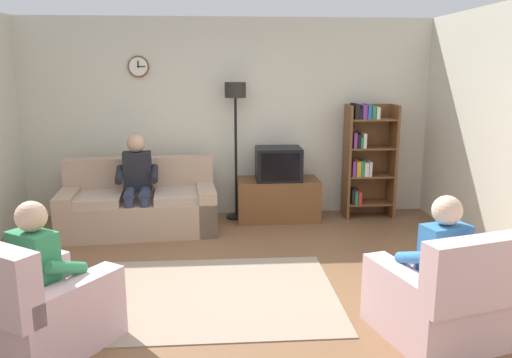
# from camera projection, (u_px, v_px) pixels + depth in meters

# --- Properties ---
(ground_plane) EXTENTS (12.00, 12.00, 0.00)m
(ground_plane) POSITION_uv_depth(u_px,v_px,m) (237.00, 290.00, 4.67)
(ground_plane) COLOR brown
(back_wall_assembly) EXTENTS (6.20, 0.17, 2.70)m
(back_wall_assembly) POSITION_uv_depth(u_px,v_px,m) (229.00, 118.00, 6.97)
(back_wall_assembly) COLOR beige
(back_wall_assembly) RESTS_ON ground_plane
(couch) EXTENTS (1.97, 1.04, 0.90)m
(couch) POSITION_uv_depth(u_px,v_px,m) (139.00, 207.00, 6.33)
(couch) COLOR tan
(couch) RESTS_ON ground_plane
(tv_stand) EXTENTS (1.10, 0.56, 0.56)m
(tv_stand) POSITION_uv_depth(u_px,v_px,m) (278.00, 199.00, 6.85)
(tv_stand) COLOR brown
(tv_stand) RESTS_ON ground_plane
(tv) EXTENTS (0.60, 0.49, 0.44)m
(tv) POSITION_uv_depth(u_px,v_px,m) (278.00, 164.00, 6.72)
(tv) COLOR black
(tv) RESTS_ON tv_stand
(bookshelf) EXTENTS (0.68, 0.36, 1.57)m
(bookshelf) POSITION_uv_depth(u_px,v_px,m) (366.00, 157.00, 6.89)
(bookshelf) COLOR brown
(bookshelf) RESTS_ON ground_plane
(floor_lamp) EXTENTS (0.28, 0.28, 1.85)m
(floor_lamp) POSITION_uv_depth(u_px,v_px,m) (236.00, 113.00, 6.65)
(floor_lamp) COLOR black
(floor_lamp) RESTS_ON ground_plane
(armchair_near_window) EXTENTS (1.16, 1.18, 0.90)m
(armchair_near_window) POSITION_uv_depth(u_px,v_px,m) (40.00, 311.00, 3.65)
(armchair_near_window) COLOR beige
(armchair_near_window) RESTS_ON ground_plane
(armchair_near_bookshelf) EXTENTS (1.00, 1.06, 0.90)m
(armchair_near_bookshelf) POSITION_uv_depth(u_px,v_px,m) (440.00, 302.00, 3.80)
(armchair_near_bookshelf) COLOR beige
(armchair_near_bookshelf) RESTS_ON ground_plane
(area_rug) EXTENTS (2.20, 1.70, 0.01)m
(area_rug) POSITION_uv_depth(u_px,v_px,m) (215.00, 294.00, 4.58)
(area_rug) COLOR gray
(area_rug) RESTS_ON ground_plane
(person_on_couch) EXTENTS (0.54, 0.56, 1.24)m
(person_on_couch) POSITION_uv_depth(u_px,v_px,m) (137.00, 179.00, 6.14)
(person_on_couch) COLOR black
(person_on_couch) RESTS_ON ground_plane
(person_in_left_armchair) EXTENTS (0.61, 0.64, 1.12)m
(person_in_left_armchair) POSITION_uv_depth(u_px,v_px,m) (47.00, 267.00, 3.66)
(person_in_left_armchair) COLOR #338C59
(person_in_left_armchair) RESTS_ON ground_plane
(person_in_right_armchair) EXTENTS (0.58, 0.60, 1.12)m
(person_in_right_armchair) POSITION_uv_depth(u_px,v_px,m) (435.00, 259.00, 3.82)
(person_in_right_armchair) COLOR #3372B2
(person_in_right_armchair) RESTS_ON ground_plane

